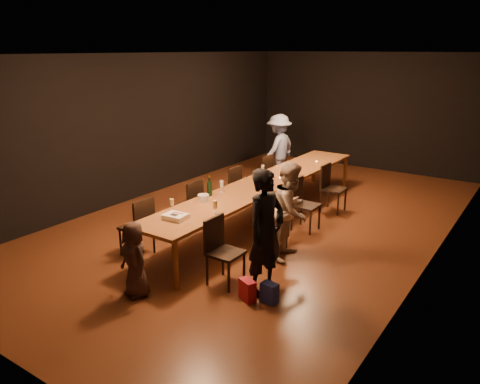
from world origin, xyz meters
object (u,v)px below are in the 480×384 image
Objects in this scene: champagne_bottle at (209,185)px; table at (265,184)px; birthday_cake at (176,217)px; chair_left_0 at (136,226)px; ice_bucket at (290,168)px; chair_left_1 at (187,205)px; chair_left_3 at (260,176)px; woman_birthday at (266,233)px; woman_tan at (291,210)px; chair_right_0 at (226,252)px; plate_stack at (203,198)px; chair_right_2 at (306,205)px; chair_left_2 at (227,189)px; chair_right_1 at (271,225)px; child at (135,259)px; man_blue at (279,148)px; chair_right_3 at (334,188)px.

table is at bearing 75.59° from champagne_bottle.
chair_left_0 is at bearing 176.21° from birthday_cake.
table is at bearing -96.85° from ice_bucket.
chair_left_3 is (0.00, 2.40, 0.00)m from chair_left_1.
woman_birthday is at bearing -66.82° from ice_bucket.
chair_left_0 is at bearing 115.21° from woman_tan.
chair_right_0 is 5.13× the size of plate_stack.
chair_right_2 reaches higher than table.
chair_left_0 is 2.40m from chair_left_2.
chair_left_2 is at bearing 0.00° from chair_left_1.
birthday_cake is (0.81, -1.19, 0.32)m from chair_left_1.
chair_right_1 is 2.73× the size of birthday_cake.
ice_bucket is at bearing -50.47° from chair_left_2.
chair_right_0 is 2.08m from chair_left_1.
chair_right_2 is (0.00, 2.40, 0.00)m from chair_right_0.
champagne_bottle is (-1.47, -0.10, 0.18)m from woman_tan.
table is at bearing 104.30° from child.
man_blue is (-2.00, 2.52, 0.34)m from chair_right_2.
birthday_cake is at bearing -167.24° from chair_left_3.
chair_right_2 and chair_left_2 have the same top height.
chair_left_0 is 2.62× the size of champagne_bottle.
ice_bucket is at bearing 78.46° from champagne_bottle.
champagne_bottle is (0.53, -0.04, 0.46)m from chair_left_1.
chair_right_2 is 5.13× the size of plate_stack.
man_blue is (-2.55, 4.80, -0.03)m from woman_birthday.
chair_right_3 is 1.70m from chair_left_3.
champagne_bottle is (-1.17, -1.24, 0.46)m from chair_right_2.
woman_tan is at bearing 14.81° from chair_right_2.
chair_left_1 is at bearing 72.95° from woman_birthday.
table is 6.45× the size of chair_right_0.
woman_birthday reaches higher than ice_bucket.
plate_stack is (-1.08, -2.70, 0.34)m from chair_right_3.
champagne_bottle is at bearing 67.33° from woman_birthday.
woman_tan is at bearing 42.01° from birthday_cake.
ice_bucket is (0.41, 2.02, -0.07)m from champagne_bottle.
man_blue is at bearing -151.74° from chair_right_1.
woman_tan is 7.33× the size of ice_bucket.
child is at bearing -88.06° from birthday_cake.
chair_left_3 is at bearing 155.94° from ice_bucket.
plate_stack reaches higher than table.
woman_tan is 4.40× the size of birthday_cake.
chair_left_2 is (-1.70, 1.20, 0.00)m from chair_right_1.
chair_right_3 is at bearing 180.00° from chair_right_0.
man_blue is (-0.30, 1.32, 0.34)m from chair_left_3.
plate_stack is (-0.23, -1.50, 0.10)m from table.
table is 1.49m from chair_right_3.
child is (1.22, -5.82, -0.30)m from man_blue.
chair_right_2 is 3.39m from child.
woman_birthday reaches higher than chair_left_1.
chair_left_3 reaches higher than plate_stack.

